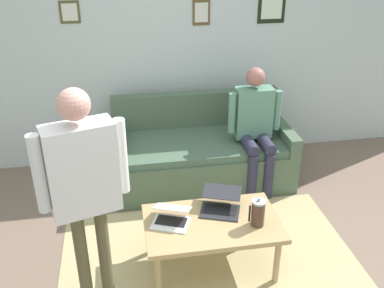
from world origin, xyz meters
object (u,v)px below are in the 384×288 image
(person_seated, at_px, (255,123))
(laptop_left, at_px, (221,204))
(french_press, at_px, (258,213))
(person_standing, at_px, (84,180))
(couch, at_px, (201,153))
(laptop_center, at_px, (171,218))
(coffee_table, at_px, (212,226))

(person_seated, bearing_deg, laptop_left, 60.02)
(french_press, height_order, person_standing, person_standing)
(person_standing, xyz_separation_m, person_seated, (-1.60, -1.44, -0.36))
(couch, xyz_separation_m, laptop_left, (0.08, 1.26, 0.20))
(couch, bearing_deg, laptop_center, 69.75)
(laptop_left, xyz_separation_m, person_seated, (-0.59, -1.03, 0.22))
(couch, relative_size, coffee_table, 1.76)
(french_press, bearing_deg, coffee_table, -16.32)
(coffee_table, relative_size, laptop_center, 2.93)
(person_standing, bearing_deg, laptop_center, -152.34)
(coffee_table, bearing_deg, laptop_center, -8.66)
(laptop_left, bearing_deg, laptop_center, 13.42)
(person_standing, bearing_deg, french_press, -172.54)
(coffee_table, height_order, person_seated, person_seated)
(couch, bearing_deg, french_press, 95.64)
(laptop_center, height_order, french_press, french_press)
(laptop_center, bearing_deg, person_seated, -131.81)
(laptop_center, distance_m, person_seated, 1.53)
(couch, height_order, laptop_center, couch)
(person_seated, bearing_deg, coffee_table, 59.47)
(person_standing, relative_size, person_seated, 1.33)
(laptop_left, bearing_deg, coffee_table, 55.75)
(french_press, relative_size, person_seated, 0.19)
(french_press, bearing_deg, person_seated, -105.83)
(laptop_left, xyz_separation_m, laptop_center, (0.42, 0.10, -0.00))
(couch, xyz_separation_m, person_standing, (1.09, 1.66, 0.79))
(laptop_center, relative_size, french_press, 1.46)
(coffee_table, distance_m, person_seated, 1.40)
(couch, height_order, laptop_left, couch)
(coffee_table, xyz_separation_m, person_standing, (0.90, 0.26, 0.68))
(coffee_table, bearing_deg, person_standing, 16.04)
(french_press, xyz_separation_m, person_seated, (-0.36, -1.27, 0.16))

